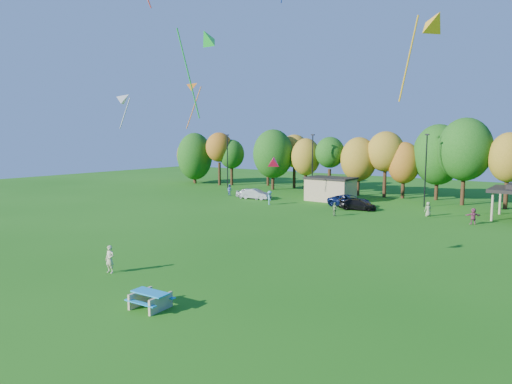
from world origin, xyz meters
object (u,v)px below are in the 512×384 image
Objects in this scene: car_d at (358,205)px; kite_flyer at (110,259)px; car_b at (256,194)px; car_c at (349,201)px; picnic_table at (150,299)px; car_a at (251,193)px.

kite_flyer is at bearing 162.74° from car_d.
car_c is (13.61, 1.29, 0.04)m from car_b.
picnic_table is 41.89m from car_a.
picnic_table is 0.49× the size of car_a.
car_a is 16.39m from car_d.
kite_flyer is (-6.85, 2.54, 0.39)m from picnic_table.
picnic_table is at bearing -30.00° from kite_flyer.
car_c reaches higher than picnic_table.
car_d is (16.39, -0.44, -0.10)m from car_a.
car_a is 14.58m from car_c.
picnic_table is 0.50× the size of car_b.
car_b reaches higher than car_d.
kite_flyer reaches higher than picnic_table.
picnic_table is 7.32m from kite_flyer.
car_c is at bearing 79.60° from kite_flyer.
car_a reaches higher than car_b.
car_b is at bearing 101.64° from kite_flyer.
car_c is (0.44, 35.03, -0.15)m from kite_flyer.
kite_flyer reaches higher than car_a.
car_b is at bearing 114.73° from picnic_table.
car_a is at bearing 93.89° from car_c.
car_c is at bearing 33.95° from car_d.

